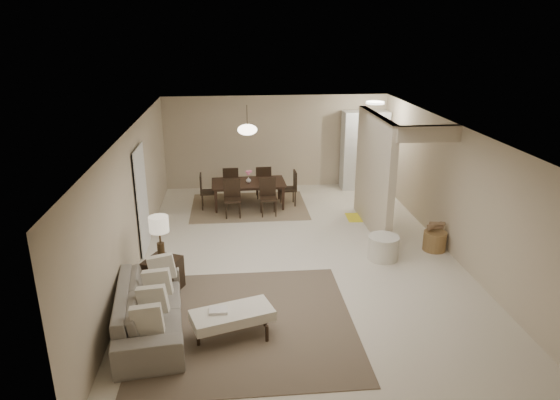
{
  "coord_description": "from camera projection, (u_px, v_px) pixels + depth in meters",
  "views": [
    {
      "loc": [
        -1.17,
        -8.72,
        4.21
      ],
      "look_at": [
        -0.3,
        0.3,
        1.05
      ],
      "focal_mm": 32.0,
      "sensor_mm": 36.0,
      "label": 1
    }
  ],
  "objects": [
    {
      "name": "dining_table",
      "position": [
        249.0,
        195.0,
        12.21
      ],
      "size": [
        1.81,
        1.04,
        0.62
      ],
      "primitive_type": "imported",
      "rotation": [
        0.0,
        0.0,
        0.03
      ],
      "color": "black",
      "rests_on": "dining_rug"
    },
    {
      "name": "ottoman_bench",
      "position": [
        232.0,
        316.0,
        7.07
      ],
      "size": [
        1.25,
        0.84,
        0.41
      ],
      "rotation": [
        0.0,
        0.0,
        0.3
      ],
      "color": "silver",
      "rests_on": "living_rug"
    },
    {
      "name": "dining_rug",
      "position": [
        249.0,
        206.0,
        12.31
      ],
      "size": [
        2.8,
        2.1,
        0.01
      ],
      "primitive_type": "cube",
      "color": "#826D51",
      "rests_on": "floor"
    },
    {
      "name": "pendant_light",
      "position": [
        247.0,
        130.0,
        11.68
      ],
      "size": [
        0.46,
        0.46,
        0.71
      ],
      "color": "#42301C",
      "rests_on": "ceiling"
    },
    {
      "name": "floor",
      "position": [
        297.0,
        255.0,
        9.69
      ],
      "size": [
        9.0,
        9.0,
        0.0
      ],
      "primitive_type": "plane",
      "color": "beige",
      "rests_on": "ground"
    },
    {
      "name": "living_rug",
      "position": [
        246.0,
        323.0,
        7.47
      ],
      "size": [
        3.2,
        3.2,
        0.01
      ],
      "primitive_type": "cube",
      "color": "brown",
      "rests_on": "floor"
    },
    {
      "name": "dining_chairs",
      "position": [
        249.0,
        190.0,
        12.17
      ],
      "size": [
        2.34,
        1.72,
        0.87
      ],
      "color": "black",
      "rests_on": "dining_rug"
    },
    {
      "name": "right_wall",
      "position": [
        453.0,
        190.0,
        9.55
      ],
      "size": [
        0.0,
        9.0,
        9.0
      ],
      "primitive_type": "plane",
      "rotation": [
        1.57,
        0.0,
        -1.57
      ],
      "color": "#C5B295",
      "rests_on": "floor"
    },
    {
      "name": "doorway",
      "position": [
        141.0,
        201.0,
        9.65
      ],
      "size": [
        0.04,
        0.9,
        2.04
      ],
      "primitive_type": "cube",
      "color": "black",
      "rests_on": "floor"
    },
    {
      "name": "table_lamp",
      "position": [
        159.0,
        228.0,
        8.04
      ],
      "size": [
        0.32,
        0.32,
        0.76
      ],
      "color": "#42301C",
      "rests_on": "side_table"
    },
    {
      "name": "ceiling",
      "position": [
        299.0,
        128.0,
        8.86
      ],
      "size": [
        9.0,
        9.0,
        0.0
      ],
      "primitive_type": "plane",
      "rotation": [
        3.14,
        0.0,
        0.0
      ],
      "color": "white",
      "rests_on": "back_wall"
    },
    {
      "name": "round_pouf",
      "position": [
        383.0,
        248.0,
        9.48
      ],
      "size": [
        0.59,
        0.59,
        0.46
      ],
      "primitive_type": "cylinder",
      "color": "silver",
      "rests_on": "floor"
    },
    {
      "name": "wicker_basket",
      "position": [
        435.0,
        241.0,
        9.87
      ],
      "size": [
        0.48,
        0.48,
        0.38
      ],
      "primitive_type": "cylinder",
      "rotation": [
        0.0,
        0.0,
        0.06
      ],
      "color": "olive",
      "rests_on": "floor"
    },
    {
      "name": "yellow_mat",
      "position": [
        367.0,
        217.0,
        11.61
      ],
      "size": [
        0.97,
        0.62,
        0.01
      ],
      "primitive_type": "cube",
      "rotation": [
        0.0,
        0.0,
        -0.04
      ],
      "color": "yellow",
      "rests_on": "floor"
    },
    {
      "name": "flush_light",
      "position": [
        375.0,
        103.0,
        12.09
      ],
      "size": [
        0.44,
        0.44,
        0.05
      ],
      "primitive_type": "cylinder",
      "color": "white",
      "rests_on": "ceiling"
    },
    {
      "name": "vase",
      "position": [
        248.0,
        180.0,
        12.09
      ],
      "size": [
        0.16,
        0.16,
        0.13
      ],
      "primitive_type": "imported",
      "rotation": [
        0.0,
        0.0,
        -0.29
      ],
      "color": "white",
      "rests_on": "dining_table"
    },
    {
      "name": "side_table",
      "position": [
        163.0,
        275.0,
        8.32
      ],
      "size": [
        0.69,
        0.69,
        0.57
      ],
      "primitive_type": "cube",
      "rotation": [
        0.0,
        0.0,
        -0.43
      ],
      "color": "black",
      "rests_on": "floor"
    },
    {
      "name": "partition",
      "position": [
        374.0,
        173.0,
        10.61
      ],
      "size": [
        0.15,
        2.5,
        2.5
      ],
      "primitive_type": "cube",
      "color": "#C5B295",
      "rests_on": "floor"
    },
    {
      "name": "pantry_cabinet",
      "position": [
        364.0,
        150.0,
        13.45
      ],
      "size": [
        1.2,
        0.55,
        2.1
      ],
      "primitive_type": "cube",
      "color": "silver",
      "rests_on": "floor"
    },
    {
      "name": "sofa",
      "position": [
        150.0,
        308.0,
        7.24
      ],
      "size": [
        2.4,
        1.17,
        0.67
      ],
      "primitive_type": "imported",
      "rotation": [
        0.0,
        0.0,
        1.69
      ],
      "color": "gray",
      "rests_on": "floor"
    },
    {
      "name": "left_wall",
      "position": [
        133.0,
        200.0,
        9.0
      ],
      "size": [
        0.0,
        9.0,
        9.0
      ],
      "primitive_type": "plane",
      "rotation": [
        1.57,
        0.0,
        1.57
      ],
      "color": "#C5B295",
      "rests_on": "floor"
    },
    {
      "name": "back_wall",
      "position": [
        276.0,
        142.0,
        13.5
      ],
      "size": [
        6.0,
        0.0,
        6.0
      ],
      "primitive_type": "plane",
      "rotation": [
        1.57,
        0.0,
        0.0
      ],
      "color": "#C5B295",
      "rests_on": "floor"
    }
  ]
}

